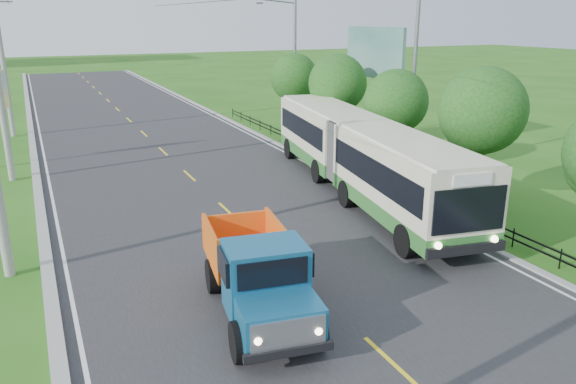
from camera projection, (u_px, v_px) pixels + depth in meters
ground at (390, 361)px, 13.40m from camera, size 240.00×240.00×0.00m
road at (180, 167)px, 30.72m from camera, size 14.00×120.00×0.02m
curb_left at (37, 181)px, 27.82m from camera, size 0.40×120.00×0.15m
curb_right at (297, 153)px, 33.57m from camera, size 0.30×120.00×0.10m
edge_line_left at (49, 181)px, 28.06m from camera, size 0.12×120.00×0.00m
edge_line_right at (290, 155)px, 33.38m from camera, size 0.12×120.00×0.00m
centre_dash at (390, 361)px, 13.39m from camera, size 0.12×2.20×0.00m
railing_right at (363, 172)px, 28.64m from camera, size 0.04×40.00×0.60m
pole_far at (3, 60)px, 37.16m from camera, size 3.51×0.32×10.00m
tree_third at (481, 115)px, 23.20m from camera, size 3.60×3.62×6.00m
tree_fourth at (395, 105)px, 28.52m from camera, size 3.24×3.31×5.40m
tree_fifth at (337, 87)px, 33.64m from camera, size 3.48×3.52×5.80m
tree_back at (294, 80)px, 38.90m from camera, size 3.30×3.36×5.50m
streetlight_mid at (411, 78)px, 28.32m from camera, size 3.02×0.20×9.07m
streetlight_far at (293, 60)px, 40.45m from camera, size 3.02×0.20×9.07m
planter_near at (485, 219)px, 21.95m from camera, size 0.64×0.64×0.67m
planter_mid at (373, 171)px, 28.88m from camera, size 0.64×0.64×0.67m
planter_far at (304, 141)px, 35.81m from camera, size 0.64×0.64×0.67m
billboard_right at (374, 60)px, 34.05m from camera, size 0.24×6.00×7.30m
bus at (361, 151)px, 25.52m from camera, size 5.54×17.70×3.38m
dump_truck at (258, 269)px, 15.10m from camera, size 2.94×5.97×2.41m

